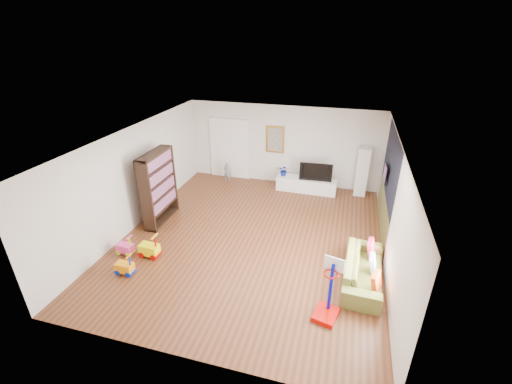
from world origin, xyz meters
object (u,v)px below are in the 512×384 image
(media_console, at_px, (306,185))
(sofa, at_px, (363,270))
(basketball_hoop, at_px, (328,291))
(bookshelf, at_px, (158,188))

(media_console, bearing_deg, sofa, -65.03)
(sofa, relative_size, basketball_hoop, 1.59)
(bookshelf, bearing_deg, sofa, -13.02)
(sofa, bearing_deg, bookshelf, 80.58)
(bookshelf, bearing_deg, basketball_hoop, -27.61)
(media_console, bearing_deg, basketball_hoop, -76.57)
(media_console, xyz_separation_m, basketball_hoop, (1.14, -5.41, 0.39))
(bookshelf, relative_size, basketball_hoop, 1.62)
(bookshelf, xyz_separation_m, sofa, (5.49, -1.18, -0.72))
(media_console, relative_size, basketball_hoop, 1.58)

